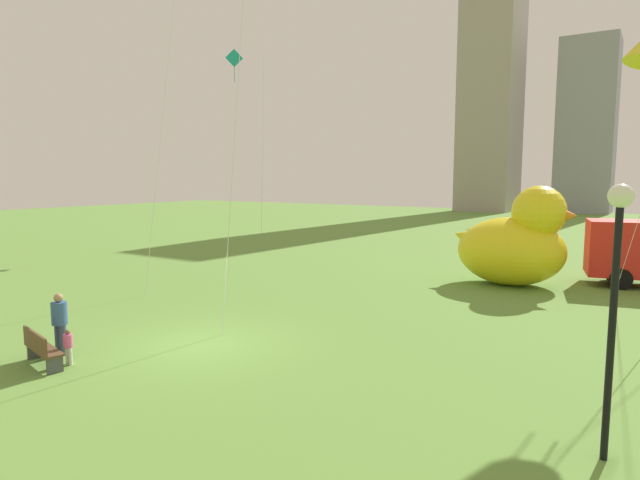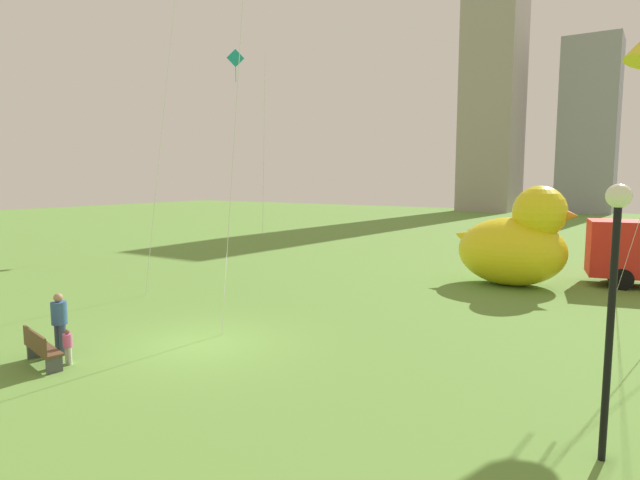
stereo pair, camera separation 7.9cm
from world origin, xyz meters
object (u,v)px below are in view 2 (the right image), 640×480
at_px(lamppost, 614,269).
at_px(giant_inflatable_duck, 516,243).
at_px(kite_teal, 238,68).
at_px(park_bench, 40,347).
at_px(person_adult, 59,320).
at_px(person_child, 68,345).

bearing_deg(lamppost, giant_inflatable_duck, 108.07).
xyz_separation_m(giant_inflatable_duck, kite_teal, (-21.27, 6.25, 10.76)).
xyz_separation_m(park_bench, lamppost, (12.30, 2.60, 2.77)).
distance_m(person_adult, person_child, 1.11).
height_order(giant_inflatable_duck, kite_teal, kite_teal).
height_order(person_adult, lamppost, lamppost).
distance_m(person_child, kite_teal, 29.32).
relative_size(person_child, kite_teal, 0.07).
bearing_deg(park_bench, person_child, 41.86).
bearing_deg(person_adult, park_bench, -60.25).
height_order(lamppost, kite_teal, kite_teal).
relative_size(park_bench, giant_inflatable_duck, 0.33).
distance_m(park_bench, giant_inflatable_duck, 18.57).
bearing_deg(person_child, lamppost, 10.37).
bearing_deg(lamppost, person_child, -169.63).
bearing_deg(person_child, giant_inflatable_duck, 66.45).
xyz_separation_m(person_adult, giant_inflatable_duck, (8.11, 16.05, 0.95)).
distance_m(park_bench, person_adult, 1.04).
xyz_separation_m(park_bench, kite_teal, (-13.62, 23.11, 12.14)).
bearing_deg(lamppost, kite_teal, 141.65).
distance_m(person_adult, kite_teal, 28.41).
height_order(park_bench, person_adult, person_adult).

